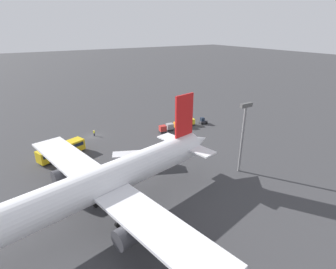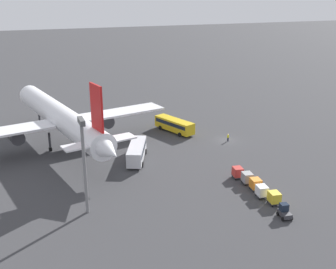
{
  "view_description": "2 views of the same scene",
  "coord_description": "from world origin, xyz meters",
  "px_view_note": "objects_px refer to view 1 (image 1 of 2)",
  "views": [
    {
      "loc": [
        17.32,
        69.31,
        28.72
      ],
      "look_at": [
        -13.08,
        19.42,
        4.61
      ],
      "focal_mm": 28.0,
      "sensor_mm": 36.0,
      "label": 1
    },
    {
      "loc": [
        -78.93,
        43.96,
        32.4
      ],
      "look_at": [
        -4.59,
        15.82,
        4.86
      ],
      "focal_mm": 45.0,
      "sensor_mm": 36.0,
      "label": 2
    }
  ],
  "objects_px": {
    "baggage_tug": "(203,121)",
    "cargo_cart_red": "(163,128)",
    "worker_person": "(94,133)",
    "cargo_cart_yellow": "(191,122)",
    "airplane": "(93,187)",
    "cargo_cart_orange": "(177,125)",
    "cargo_cart_white": "(185,124)",
    "shuttle_bus_near": "(61,150)",
    "shuttle_bus_far": "(138,158)",
    "cargo_cart_grey": "(170,126)"
  },
  "relations": [
    {
      "from": "cargo_cart_white",
      "to": "cargo_cart_red",
      "type": "xyz_separation_m",
      "value": [
        7.99,
        -0.05,
        0.0
      ]
    },
    {
      "from": "airplane",
      "to": "worker_person",
      "type": "distance_m",
      "value": 36.97
    },
    {
      "from": "shuttle_bus_near",
      "to": "cargo_cart_white",
      "type": "xyz_separation_m",
      "value": [
        -36.32,
        -1.04,
        -0.68
      ]
    },
    {
      "from": "airplane",
      "to": "cargo_cart_white",
      "type": "height_order",
      "value": "airplane"
    },
    {
      "from": "worker_person",
      "to": "cargo_cart_grey",
      "type": "relative_size",
      "value": 0.79
    },
    {
      "from": "baggage_tug",
      "to": "worker_person",
      "type": "xyz_separation_m",
      "value": [
        32.6,
        -8.14,
        -0.07
      ]
    },
    {
      "from": "cargo_cart_grey",
      "to": "cargo_cart_white",
      "type": "bearing_deg",
      "value": 175.36
    },
    {
      "from": "cargo_cart_grey",
      "to": "shuttle_bus_near",
      "type": "bearing_deg",
      "value": 2.72
    },
    {
      "from": "shuttle_bus_near",
      "to": "cargo_cart_yellow",
      "type": "relative_size",
      "value": 5.22
    },
    {
      "from": "cargo_cart_yellow",
      "to": "cargo_cart_orange",
      "type": "distance_m",
      "value": 5.33
    },
    {
      "from": "cargo_cart_yellow",
      "to": "cargo_cart_grey",
      "type": "relative_size",
      "value": 1.0
    },
    {
      "from": "airplane",
      "to": "cargo_cart_orange",
      "type": "height_order",
      "value": "airplane"
    },
    {
      "from": "airplane",
      "to": "shuttle_bus_far",
      "type": "bearing_deg",
      "value": -148.35
    },
    {
      "from": "shuttle_bus_near",
      "to": "shuttle_bus_far",
      "type": "relative_size",
      "value": 1.02
    },
    {
      "from": "cargo_cart_red",
      "to": "cargo_cart_grey",
      "type": "bearing_deg",
      "value": -171.79
    },
    {
      "from": "cargo_cart_white",
      "to": "cargo_cart_orange",
      "type": "bearing_deg",
      "value": -10.24
    },
    {
      "from": "cargo_cart_white",
      "to": "cargo_cart_grey",
      "type": "relative_size",
      "value": 1.0
    },
    {
      "from": "cargo_cart_orange",
      "to": "cargo_cart_red",
      "type": "distance_m",
      "value": 5.35
    },
    {
      "from": "baggage_tug",
      "to": "cargo_cart_red",
      "type": "xyz_separation_m",
      "value": [
        14.63,
        -0.35,
        0.25
      ]
    },
    {
      "from": "cargo_cart_red",
      "to": "cargo_cart_yellow",
      "type": "bearing_deg",
      "value": -177.12
    },
    {
      "from": "worker_person",
      "to": "cargo_cart_white",
      "type": "height_order",
      "value": "cargo_cart_white"
    },
    {
      "from": "shuttle_bus_far",
      "to": "cargo_cart_yellow",
      "type": "bearing_deg",
      "value": -126.21
    },
    {
      "from": "baggage_tug",
      "to": "shuttle_bus_near",
      "type": "bearing_deg",
      "value": 9.02
    },
    {
      "from": "cargo_cart_grey",
      "to": "cargo_cart_yellow",
      "type": "bearing_deg",
      "value": -178.92
    },
    {
      "from": "baggage_tug",
      "to": "cargo_cart_red",
      "type": "bearing_deg",
      "value": 6.67
    },
    {
      "from": "shuttle_bus_near",
      "to": "cargo_cart_orange",
      "type": "distance_m",
      "value": 33.7
    },
    {
      "from": "airplane",
      "to": "cargo_cart_red",
      "type": "xyz_separation_m",
      "value": [
        -28.03,
        -27.34,
        -5.3
      ]
    },
    {
      "from": "worker_person",
      "to": "cargo_cart_yellow",
      "type": "xyz_separation_m",
      "value": [
        -28.63,
        7.25,
        0.32
      ]
    },
    {
      "from": "shuttle_bus_far",
      "to": "baggage_tug",
      "type": "distance_m",
      "value": 32.6
    },
    {
      "from": "cargo_cart_white",
      "to": "cargo_cart_yellow",
      "type": "bearing_deg",
      "value": -167.66
    },
    {
      "from": "cargo_cart_white",
      "to": "airplane",
      "type": "bearing_deg",
      "value": 37.15
    },
    {
      "from": "cargo_cart_white",
      "to": "shuttle_bus_near",
      "type": "bearing_deg",
      "value": 1.64
    },
    {
      "from": "airplane",
      "to": "cargo_cart_orange",
      "type": "xyz_separation_m",
      "value": [
        -33.36,
        -27.78,
        -5.3
      ]
    },
    {
      "from": "airplane",
      "to": "cargo_cart_white",
      "type": "distance_m",
      "value": 45.51
    },
    {
      "from": "shuttle_bus_near",
      "to": "cargo_cart_white",
      "type": "distance_m",
      "value": 36.34
    },
    {
      "from": "shuttle_bus_near",
      "to": "baggage_tug",
      "type": "xyz_separation_m",
      "value": [
        -42.96,
        -0.74,
        -0.93
      ]
    },
    {
      "from": "shuttle_bus_near",
      "to": "shuttle_bus_far",
      "type": "xyz_separation_m",
      "value": [
        -13.63,
        13.45,
        0.07
      ]
    },
    {
      "from": "airplane",
      "to": "shuttle_bus_near",
      "type": "distance_m",
      "value": 26.66
    },
    {
      "from": "worker_person",
      "to": "cargo_cart_yellow",
      "type": "height_order",
      "value": "cargo_cart_yellow"
    },
    {
      "from": "shuttle_bus_near",
      "to": "shuttle_bus_far",
      "type": "distance_m",
      "value": 19.15
    },
    {
      "from": "cargo_cart_white",
      "to": "baggage_tug",
      "type": "bearing_deg",
      "value": 177.39
    },
    {
      "from": "airplane",
      "to": "worker_person",
      "type": "height_order",
      "value": "airplane"
    },
    {
      "from": "shuttle_bus_near",
      "to": "cargo_cart_red",
      "type": "height_order",
      "value": "shuttle_bus_near"
    },
    {
      "from": "shuttle_bus_far",
      "to": "baggage_tug",
      "type": "xyz_separation_m",
      "value": [
        -29.33,
        -14.19,
        -1.0
      ]
    },
    {
      "from": "cargo_cart_orange",
      "to": "airplane",
      "type": "bearing_deg",
      "value": 39.78
    },
    {
      "from": "shuttle_bus_near",
      "to": "airplane",
      "type": "bearing_deg",
      "value": 69.96
    },
    {
      "from": "cargo_cart_white",
      "to": "cargo_cart_orange",
      "type": "relative_size",
      "value": 1.0
    },
    {
      "from": "shuttle_bus_far",
      "to": "cargo_cart_orange",
      "type": "xyz_separation_m",
      "value": [
        -20.03,
        -14.97,
        -0.75
      ]
    },
    {
      "from": "baggage_tug",
      "to": "cargo_cart_yellow",
      "type": "height_order",
      "value": "baggage_tug"
    },
    {
      "from": "baggage_tug",
      "to": "cargo_cart_white",
      "type": "xyz_separation_m",
      "value": [
        6.64,
        -0.3,
        0.25
      ]
    }
  ]
}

